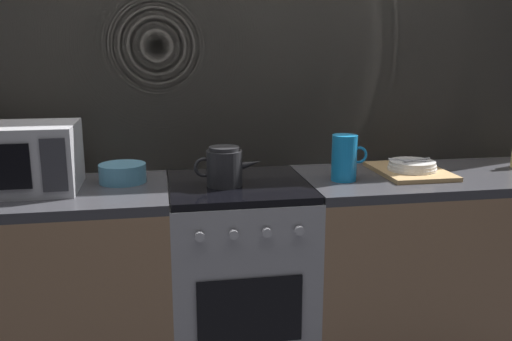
% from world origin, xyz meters
% --- Properties ---
extents(back_wall, '(3.60, 0.05, 2.40)m').
position_xyz_m(back_wall, '(0.00, 0.32, 1.20)').
color(back_wall, '#A39989').
rests_on(back_wall, ground_plane).
extents(counter_left, '(1.20, 0.60, 0.90)m').
position_xyz_m(counter_left, '(-0.90, 0.00, 0.45)').
color(counter_left, '#997251').
rests_on(counter_left, ground_plane).
extents(stove_unit, '(0.60, 0.63, 0.90)m').
position_xyz_m(stove_unit, '(-0.00, -0.00, 0.45)').
color(stove_unit, '#9E9EA3').
rests_on(stove_unit, ground_plane).
extents(counter_right, '(1.20, 0.60, 0.90)m').
position_xyz_m(counter_right, '(0.90, 0.00, 0.45)').
color(counter_right, '#997251').
rests_on(counter_right, ground_plane).
extents(microwave, '(0.46, 0.35, 0.27)m').
position_xyz_m(microwave, '(-0.89, 0.03, 1.04)').
color(microwave, '#B2B2B7').
rests_on(microwave, counter_left).
extents(kettle, '(0.28, 0.15, 0.17)m').
position_xyz_m(kettle, '(-0.06, -0.04, 0.98)').
color(kettle, '#262628').
rests_on(kettle, stove_unit).
extents(mixing_bowl, '(0.20, 0.20, 0.08)m').
position_xyz_m(mixing_bowl, '(-0.49, 0.10, 0.94)').
color(mixing_bowl, teal).
rests_on(mixing_bowl, counter_left).
extents(pitcher, '(0.16, 0.11, 0.20)m').
position_xyz_m(pitcher, '(0.46, -0.04, 1.00)').
color(pitcher, '#198CD8').
rests_on(pitcher, counter_right).
extents(dish_pile, '(0.30, 0.40, 0.07)m').
position_xyz_m(dish_pile, '(0.80, 0.03, 0.92)').
color(dish_pile, tan).
rests_on(dish_pile, counter_right).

